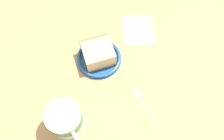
# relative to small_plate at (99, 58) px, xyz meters

# --- Properties ---
(ground_plane) EXTENTS (1.13, 1.13, 0.03)m
(ground_plane) POSITION_rel_small_plate_xyz_m (0.10, -0.01, -0.02)
(ground_plane) COLOR tan
(small_plate) EXTENTS (0.14, 0.14, 0.02)m
(small_plate) POSITION_rel_small_plate_xyz_m (0.00, 0.00, 0.00)
(small_plate) COLOR #26599E
(small_plate) RESTS_ON ground_plane
(cake_slice) EXTENTS (0.10, 0.11, 0.06)m
(cake_slice) POSITION_rel_small_plate_xyz_m (-0.00, -0.00, 0.03)
(cake_slice) COLOR #9E662D
(cake_slice) RESTS_ON small_plate
(tea_mug) EXTENTS (0.11, 0.09, 0.10)m
(tea_mug) POSITION_rel_small_plate_xyz_m (0.20, -0.10, 0.05)
(tea_mug) COLOR white
(tea_mug) RESTS_ON ground_plane
(teaspoon) EXTENTS (0.12, 0.06, 0.01)m
(teaspoon) POSITION_rel_small_plate_xyz_m (0.15, 0.11, -0.00)
(teaspoon) COLOR silver
(teaspoon) RESTS_ON ground_plane
(folded_napkin) EXTENTS (0.13, 0.11, 0.01)m
(folded_napkin) POSITION_rel_small_plate_xyz_m (-0.10, 0.15, -0.01)
(folded_napkin) COLOR white
(folded_napkin) RESTS_ON ground_plane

